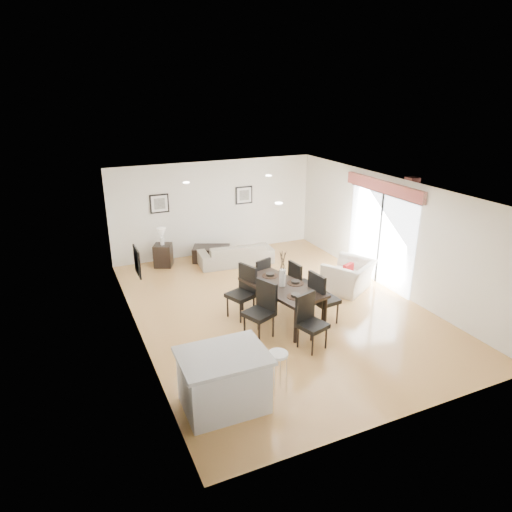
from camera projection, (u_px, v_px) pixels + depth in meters
name	position (u px, v px, depth m)	size (l,w,h in m)	color
ground	(276.00, 308.00, 10.20)	(8.00, 8.00, 0.00)	tan
wall_back	(215.00, 208.00, 13.14)	(6.00, 0.04, 2.70)	white
wall_front	(407.00, 340.00, 6.31)	(6.00, 0.04, 2.70)	white
wall_left	(135.00, 273.00, 8.57)	(0.04, 8.00, 2.70)	white
wall_right	(390.00, 233.00, 10.88)	(0.04, 8.00, 2.70)	white
ceiling	(278.00, 189.00, 9.25)	(6.00, 8.00, 0.02)	white
sofa	(236.00, 254.00, 12.62)	(2.04, 0.80, 0.60)	#9C947F
armchair	(349.00, 276.00, 10.95)	(1.13, 0.99, 0.73)	beige
courtyard_plant_a	(485.00, 266.00, 11.64)	(0.61, 0.53, 0.68)	#2E4E21
courtyard_plant_b	(440.00, 243.00, 13.30)	(0.41, 0.41, 0.72)	#2E4E21
dining_table	(282.00, 289.00, 9.46)	(1.34, 2.03, 0.78)	black
dining_chair_wnear	(262.00, 306.00, 8.86)	(0.66, 0.66, 1.13)	black
dining_chair_wfar	(244.00, 289.00, 9.66)	(0.65, 0.65, 1.12)	black
dining_chair_enear	(321.00, 295.00, 9.32)	(0.57, 0.57, 1.13)	black
dining_chair_efar	(299.00, 281.00, 10.14)	(0.51, 0.51, 1.03)	black
dining_chair_head	(309.00, 318.00, 8.50)	(0.59, 0.59, 1.06)	black
dining_chair_foot	(260.00, 276.00, 10.51)	(0.56, 0.56, 0.97)	black
vase	(283.00, 272.00, 9.32)	(0.98, 1.50, 0.76)	white
coffee_table	(211.00, 254.00, 12.88)	(1.02, 0.61, 0.41)	black
side_table	(163.00, 255.00, 12.46)	(0.46, 0.46, 0.62)	black
table_lamp	(162.00, 234.00, 12.25)	(0.24, 0.24, 0.46)	white
cushion	(348.00, 270.00, 10.75)	(0.32, 0.10, 0.32)	maroon
kitchen_island	(224.00, 380.00, 6.91)	(1.34, 1.04, 0.93)	silver
bar_stool	(278.00, 358.00, 7.22)	(0.32, 0.32, 0.71)	white
framed_print_back_left	(159.00, 204.00, 12.40)	(0.52, 0.04, 0.52)	black
framed_print_back_right	(244.00, 195.00, 13.36)	(0.52, 0.04, 0.52)	black
framed_print_left_wall	(137.00, 262.00, 8.31)	(0.04, 0.52, 0.52)	black
sliding_door	(381.00, 218.00, 11.01)	(0.12, 2.70, 2.57)	white
courtyard	(457.00, 225.00, 12.98)	(6.00, 6.00, 2.00)	gray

